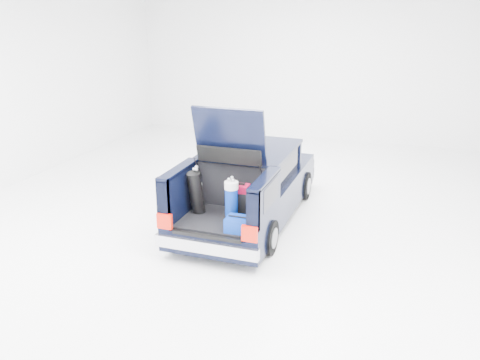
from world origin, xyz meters
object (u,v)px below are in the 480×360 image
at_px(black_golf_bag, 196,192).
at_px(blue_golf_bag, 231,201).
at_px(car, 250,185).
at_px(red_suitcase, 238,201).
at_px(blue_duffel, 241,225).

bearing_deg(black_golf_bag, blue_golf_bag, 9.13).
height_order(car, red_suitcase, car).
xyz_separation_m(car, blue_duffel, (0.50, -1.97, 0.05)).
bearing_deg(car, blue_duffel, -75.78).
relative_size(blue_golf_bag, blue_duffel, 1.56).
distance_m(black_golf_bag, blue_golf_bag, 0.70).
xyz_separation_m(blue_golf_bag, blue_duffel, (0.31, -0.38, -0.24)).
distance_m(car, blue_duffel, 2.04).
xyz_separation_m(red_suitcase, black_golf_bag, (-0.74, -0.10, 0.10)).
relative_size(car, blue_duffel, 9.24).
bearing_deg(blue_duffel, car, 103.15).
bearing_deg(red_suitcase, blue_duffel, -69.11).
xyz_separation_m(red_suitcase, blue_duffel, (0.26, -0.58, -0.17)).
bearing_deg(black_golf_bag, blue_duffel, -8.26).
distance_m(red_suitcase, blue_golf_bag, 0.22).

